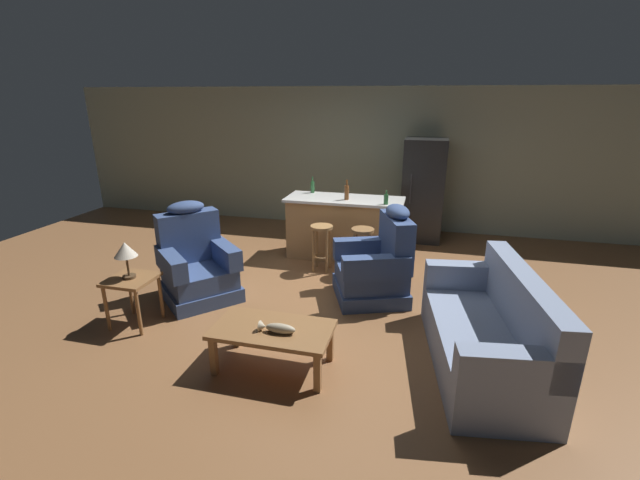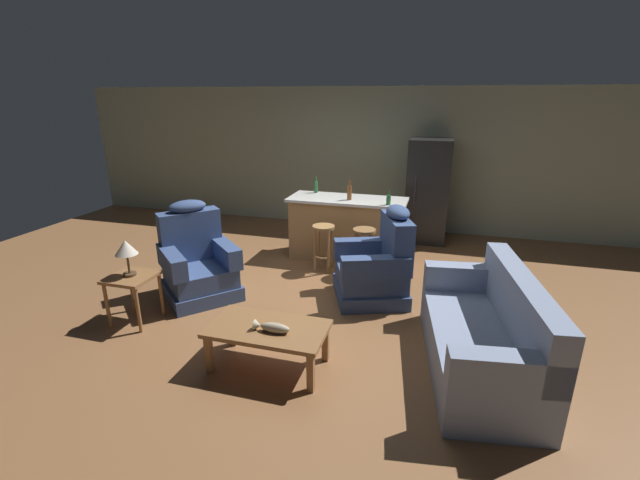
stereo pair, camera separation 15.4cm
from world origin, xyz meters
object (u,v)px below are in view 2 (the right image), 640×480
recliner_near_lamp (198,264)px  bottle_short_amber (389,200)px  bar_stool_right (364,243)px  bottle_tall_green (316,187)px  kitchen_island (347,228)px  table_lamp (126,249)px  fish_figurine (272,328)px  recliner_near_island (377,267)px  bottle_wine_dark (349,192)px  couch (486,336)px  refrigerator (428,191)px  end_table (132,284)px  bar_stool_left (323,240)px  coffee_table (268,332)px

recliner_near_lamp → bottle_short_amber: 2.77m
bar_stool_right → bottle_tall_green: (-0.97, 0.89, 0.58)m
kitchen_island → table_lamp: bearing=-124.8°
fish_figurine → bottle_tall_green: size_ratio=1.31×
recliner_near_island → bottle_wine_dark: (-0.64, 1.25, 0.64)m
couch → table_lamp: size_ratio=4.88×
bar_stool_right → bottle_wine_dark: (-0.34, 0.55, 0.59)m
recliner_near_island → bottle_wine_dark: 1.54m
recliner_near_lamp → bar_stool_right: bearing=74.8°
recliner_near_lamp → refrigerator: bearing=91.1°
refrigerator → bottle_short_amber: size_ratio=8.71×
recliner_near_island → end_table: 2.86m
bar_stool_left → bottle_short_amber: (0.85, 0.40, 0.55)m
recliner_near_island → bar_stool_left: recliner_near_island is taller
table_lamp → bottle_tall_green: size_ratio=1.58×
fish_figurine → bar_stool_right: bar_stool_right is taller
fish_figurine → bottle_short_amber: bottle_short_amber is taller
fish_figurine → coffee_table: bearing=134.9°
fish_figurine → refrigerator: 4.48m
couch → recliner_near_lamp: recliner_near_lamp is taller
couch → bar_stool_right: (-1.49, 1.89, 0.13)m
couch → recliner_near_island: size_ratio=1.67×
end_table → bottle_short_amber: (2.49, 2.43, 0.57)m
fish_figurine → bottle_wine_dark: (0.04, 3.03, 0.60)m
recliner_near_lamp → bar_stool_left: (1.31, 1.22, 0.05)m
recliner_near_island → end_table: bearing=7.0°
couch → bottle_short_amber: 2.69m
recliner_near_lamp → end_table: size_ratio=2.14×
kitchen_island → bar_stool_right: 0.74m
coffee_table → bar_stool_left: bar_stool_left is taller
couch → bottle_tall_green: size_ratio=7.71×
table_lamp → refrigerator: 4.89m
recliner_near_lamp → bottle_tall_green: bottle_tall_green is taller
bar_stool_right → kitchen_island: bearing=121.6°
bar_stool_right → coffee_table: bearing=-100.6°
bottle_short_amber → kitchen_island: bearing=160.8°
end_table → bottle_tall_green: 3.23m
couch → refrigerator: bearing=-87.2°
fish_figurine → bottle_tall_green: bottle_tall_green is taller
end_table → bar_stool_left: 2.61m
end_table → refrigerator: refrigerator is taller
coffee_table → recliner_near_lamp: 1.89m
kitchen_island → bar_stool_right: bearing=-58.4°
fish_figurine → recliner_near_island: recliner_near_island is taller
end_table → bar_stool_left: bar_stool_left is taller
fish_figurine → recliner_near_lamp: recliner_near_lamp is taller
couch → bottle_tall_green: (-2.46, 2.78, 0.71)m
end_table → bottle_wine_dark: (1.88, 2.58, 0.60)m
coffee_table → bar_stool_right: 2.46m
recliner_near_lamp → bar_stool_left: size_ratio=1.76×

